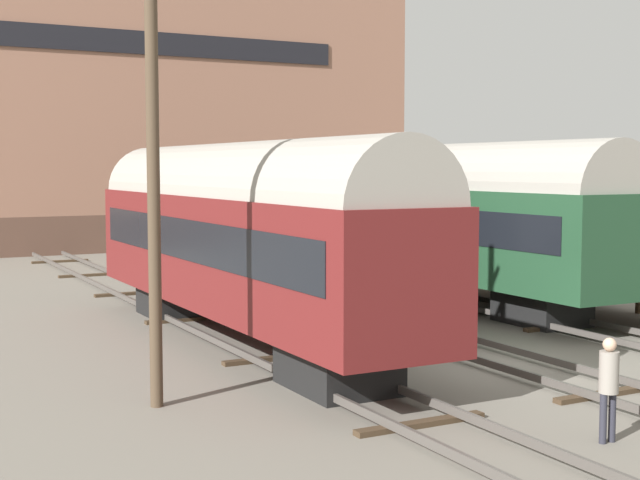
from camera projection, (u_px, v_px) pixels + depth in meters
The scene contains 11 objects.
ground_plane at pixel (508, 366), 20.19m from camera, with size 200.00×200.00×0.00m, color #6B665B.
track_left at pixel (337, 382), 18.13m from camera, with size 2.60×60.00×0.26m.
track_middle at pixel (508, 360), 20.18m from camera, with size 2.60×60.00×0.26m.
train_car_maroon at pixel (240, 230), 22.35m from camera, with size 2.85×15.60×5.12m.
train_car_green at pixel (428, 211), 30.45m from camera, with size 3.09×17.68×5.26m.
train_car_grey at pixel (272, 209), 31.17m from camera, with size 3.01×16.12×5.35m.
station_platform at pixel (610, 287), 26.79m from camera, with size 2.71×14.00×0.98m.
bench at pixel (588, 266), 27.40m from camera, with size 1.40×0.40×0.91m.
person_worker at pixel (609, 380), 14.51m from camera, with size 0.32×0.32×1.74m.
utility_pole at pixel (153, 147), 16.39m from camera, with size 1.80×0.24×9.43m.
warehouse_building at pixel (85, 73), 51.76m from camera, with size 35.45×13.57×19.90m.
Camera 1 is at (-13.06, -15.59, 4.52)m, focal length 50.00 mm.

